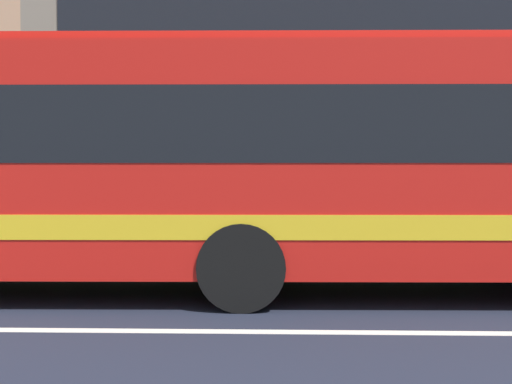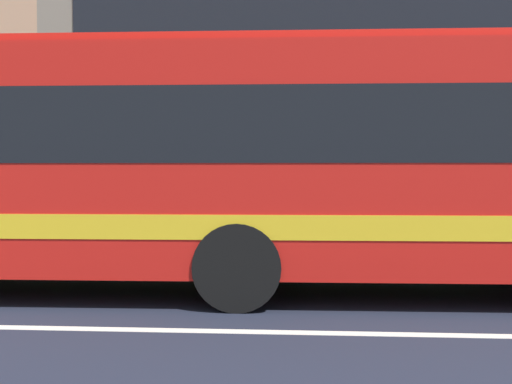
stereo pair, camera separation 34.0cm
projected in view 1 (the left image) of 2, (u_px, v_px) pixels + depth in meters
The scene contains 2 objects.
apartment_block_right at pixel (448, 78), 20.69m from camera, with size 24.34×9.53×9.15m.
transit_bus at pixel (190, 158), 8.27m from camera, with size 11.46×2.77×3.17m.
Camera 1 is at (6.10, -6.19, 1.60)m, focal length 44.56 mm.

